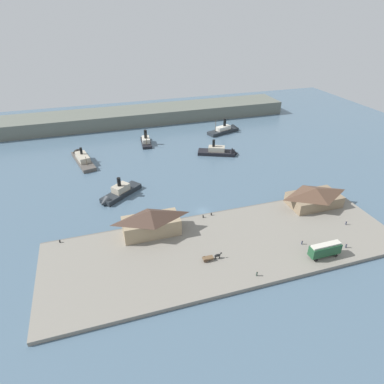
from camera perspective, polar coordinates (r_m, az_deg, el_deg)
name	(u,v)px	position (r m, az deg, el deg)	size (l,w,h in m)	color
ground_plane	(203,211)	(120.69, 1.85, -3.34)	(320.00, 320.00, 0.00)	slate
quay_promenade	(226,247)	(103.92, 5.88, -9.45)	(110.00, 36.00, 1.20)	gray
seawall_edge	(206,215)	(117.60, 2.43, -4.06)	(110.00, 0.80, 1.00)	#666159
ferry_shed_central_terminal	(151,222)	(106.24, -7.12, -5.14)	(18.40, 8.83, 8.68)	#998466
ferry_shed_customs_shed	(315,196)	(128.46, 20.48, -0.73)	(18.84, 10.93, 6.93)	#847056
street_tram	(325,249)	(105.01, 22.06, -9.18)	(9.61, 2.94, 4.52)	#1E4C2D
horse_cart	(211,257)	(97.66, 3.37, -11.21)	(5.95, 1.56, 1.87)	brown
pedestrian_walking_west	(346,223)	(122.90, 25.16, -4.86)	(0.37, 0.37, 1.50)	#33384C
pedestrian_standing_center	(346,246)	(112.10, 25.16, -8.41)	(0.42, 0.42, 1.70)	#33384C
pedestrian_by_tram	(257,274)	(94.48, 11.18, -13.71)	(0.42, 0.42, 1.71)	#3D4C42
pedestrian_at_waters_edge	(302,242)	(108.54, 18.54, -8.27)	(0.39, 0.39, 1.57)	#33384C
mooring_post_east	(203,216)	(114.94, 1.94, -4.26)	(0.44, 0.44, 0.90)	black
mooring_post_center_east	(60,241)	(111.78, -21.94, -7.93)	(0.44, 0.44, 0.90)	black
mooring_post_center_west	(211,214)	(116.27, 3.37, -3.85)	(0.44, 0.44, 0.90)	black
ferry_moored_west	(118,194)	(131.40, -12.78, -0.32)	(18.42, 16.02, 9.35)	#23282D
ferry_outer_harbor	(146,140)	(181.82, -8.03, 8.87)	(6.22, 16.84, 9.51)	black
ferry_approaching_west	(226,130)	(197.30, 5.95, 10.71)	(21.83, 11.99, 10.32)	#23282D
ferry_mid_harbor	(221,152)	(166.34, 5.11, 6.94)	(20.62, 13.52, 9.54)	black
ferry_moored_east	(82,158)	(167.70, -18.60, 5.65)	(11.22, 26.61, 9.08)	#514C47
far_headland	(146,115)	(216.79, -7.95, 13.10)	(180.00, 24.00, 8.00)	#60665B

